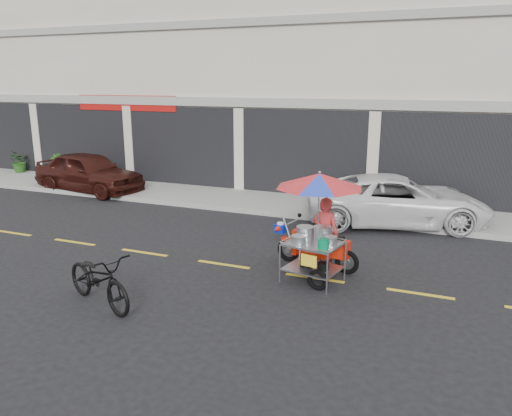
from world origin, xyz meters
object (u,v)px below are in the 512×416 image
at_px(maroon_sedan, 89,172).
at_px(food_vendor_rig, 320,210).
at_px(white_pickup, 397,200).
at_px(near_bicycle, 99,279).

height_order(maroon_sedan, food_vendor_rig, food_vendor_rig).
height_order(white_pickup, near_bicycle, white_pickup).
relative_size(maroon_sedan, food_vendor_rig, 1.89).
xyz_separation_m(white_pickup, food_vendor_rig, (-0.99, -4.40, 0.70)).
relative_size(white_pickup, near_bicycle, 2.58).
distance_m(white_pickup, near_bicycle, 8.24).
xyz_separation_m(maroon_sedan, near_bicycle, (6.32, -7.27, -0.21)).
relative_size(maroon_sedan, near_bicycle, 2.21).
distance_m(maroon_sedan, near_bicycle, 9.63).
bearing_deg(near_bicycle, food_vendor_rig, -28.03).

